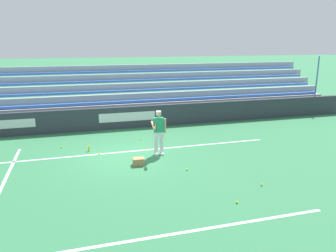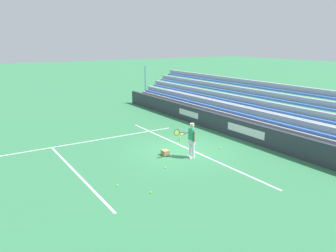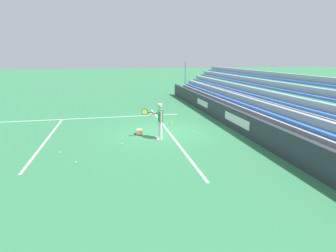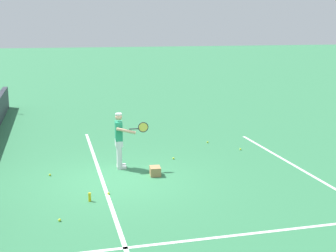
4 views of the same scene
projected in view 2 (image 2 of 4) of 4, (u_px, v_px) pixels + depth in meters
The scene contains 15 objects.
ground_plane at pixel (180, 150), 17.02m from camera, with size 160.00×160.00×0.00m, color #337A4C.
court_baseline_white at pixel (188, 149), 17.28m from camera, with size 12.00×0.10×0.01m, color white.
court_sideline_white at pixel (79, 143), 18.24m from camera, with size 0.10×12.00×0.01m, color white.
court_service_line_white at pixel (76, 173), 14.12m from camera, with size 8.22×0.10×0.01m, color white.
back_wall_sponsor_board at pixel (239, 129), 19.07m from camera, with size 26.86×0.25×1.10m.
bleacher_stand at pixel (265, 120), 20.19m from camera, with size 25.51×3.20×3.40m.
tennis_player at pixel (191, 140), 15.75m from camera, with size 0.61×0.98×1.71m.
ball_box_cardboard at pixel (165, 153), 16.27m from camera, with size 0.40×0.30×0.26m, color #A87F51.
tennis_ball_on_baseline at pixel (176, 143), 18.11m from camera, with size 0.07×0.07×0.07m, color #CCE533.
tennis_ball_toward_net at pixel (165, 168), 14.59m from camera, with size 0.07×0.07×0.07m, color #CCE533.
tennis_ball_stray_back at pixel (151, 192), 12.21m from camera, with size 0.07×0.07×0.07m, color #CCE533.
tennis_ball_midcourt at pixel (117, 185), 12.80m from camera, with size 0.07×0.07×0.07m, color #CCE533.
tennis_ball_far_left at pixel (180, 134), 19.94m from camera, with size 0.07×0.07×0.07m, color #CCE533.
tennis_ball_near_player at pixel (220, 148), 17.31m from camera, with size 0.07×0.07×0.07m, color #CCE533.
water_bottle at pixel (180, 139), 18.65m from camera, with size 0.07×0.07×0.22m, color yellow.
Camera 2 is at (-13.20, 9.33, 5.50)m, focal length 35.00 mm.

